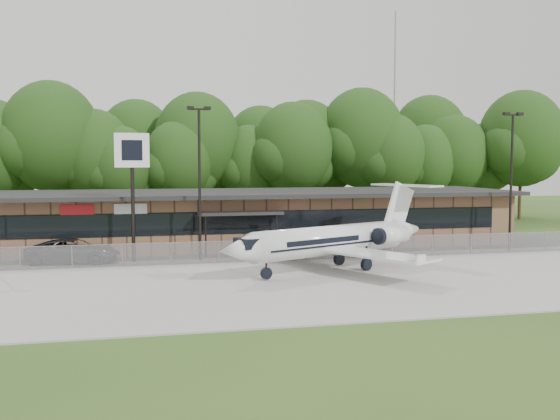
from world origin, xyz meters
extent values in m
plane|color=#304D1B|center=(0.00, 0.00, 0.00)|extent=(160.00, 160.00, 0.00)
cube|color=#9E9B93|center=(0.00, 8.00, 0.04)|extent=(64.00, 18.00, 0.08)
cube|color=#383835|center=(0.00, 19.50, 0.03)|extent=(50.00, 9.00, 0.06)
cube|color=brown|center=(0.00, 24.00, 2.00)|extent=(40.00, 10.00, 4.00)
cube|color=black|center=(0.00, 18.98, 2.30)|extent=(36.00, 0.08, 1.60)
cube|color=black|center=(0.00, 23.50, 4.15)|extent=(41.00, 11.50, 0.30)
cube|color=black|center=(-2.00, 18.40, 3.00)|extent=(6.00, 1.60, 0.20)
cube|color=red|center=(-13.00, 18.95, 3.40)|extent=(2.20, 0.06, 0.70)
cube|color=silver|center=(-9.50, 18.95, 3.40)|extent=(2.20, 0.06, 0.70)
cube|color=gray|center=(0.00, 15.00, 0.75)|extent=(46.00, 0.03, 1.50)
cube|color=gray|center=(0.00, 15.00, 1.50)|extent=(46.00, 0.04, 0.04)
cylinder|color=gray|center=(22.00, 48.00, 12.50)|extent=(0.20, 0.20, 25.00)
cylinder|color=black|center=(-5.00, 16.50, 5.00)|extent=(0.18, 0.18, 10.00)
cube|color=black|center=(-5.00, 16.50, 10.05)|extent=(1.20, 0.12, 0.12)
cube|color=black|center=(-5.55, 16.50, 10.12)|extent=(0.45, 0.30, 0.22)
cube|color=black|center=(-4.45, 16.50, 10.12)|extent=(0.45, 0.30, 0.22)
cylinder|color=black|center=(18.00, 16.50, 5.00)|extent=(0.18, 0.18, 10.00)
cube|color=black|center=(18.00, 16.50, 10.05)|extent=(1.20, 0.12, 0.12)
cube|color=black|center=(17.45, 16.50, 10.12)|extent=(0.45, 0.30, 0.22)
cube|color=black|center=(18.55, 16.50, 10.12)|extent=(0.45, 0.30, 0.22)
cylinder|color=silver|center=(2.09, 10.59, 1.86)|extent=(10.70, 6.17, 1.75)
cone|color=silver|center=(-3.89, 7.84, 1.86)|extent=(2.73, 2.51, 1.75)
cone|color=silver|center=(8.17, 13.38, 2.03)|extent=(2.93, 2.60, 1.75)
cube|color=silver|center=(4.10, 7.53, 1.37)|extent=(4.94, 6.99, 0.13)
cube|color=silver|center=(1.08, 14.10, 1.37)|extent=(4.94, 6.99, 0.13)
cylinder|color=silver|center=(6.25, 10.99, 2.03)|extent=(2.60, 1.90, 0.99)
cylinder|color=silver|center=(5.11, 13.48, 2.03)|extent=(2.60, 1.90, 0.99)
cube|color=silver|center=(7.67, 13.15, 3.62)|extent=(2.51, 1.26, 3.30)
cube|color=silver|center=(8.27, 13.42, 4.99)|extent=(3.40, 5.18, 0.11)
cube|color=black|center=(-3.19, 8.16, 2.17)|extent=(1.55, 1.65, 0.55)
cube|color=black|center=(3.88, 11.41, 0.38)|extent=(1.90, 2.76, 0.77)
cylinder|color=black|center=(-2.10, 8.66, 0.38)|extent=(0.87, 0.87, 0.24)
imported|color=#343437|center=(-13.13, 17.32, 0.82)|extent=(6.21, 3.55, 1.63)
cylinder|color=black|center=(-9.32, 16.80, 4.03)|extent=(0.26, 0.26, 8.07)
cube|color=silver|center=(-9.32, 16.80, 7.36)|extent=(2.23, 0.47, 2.22)
cube|color=black|center=(-9.31, 16.67, 7.36)|extent=(1.31, 0.17, 1.31)
camera|label=1|loc=(-8.82, -24.78, 6.69)|focal=40.00mm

